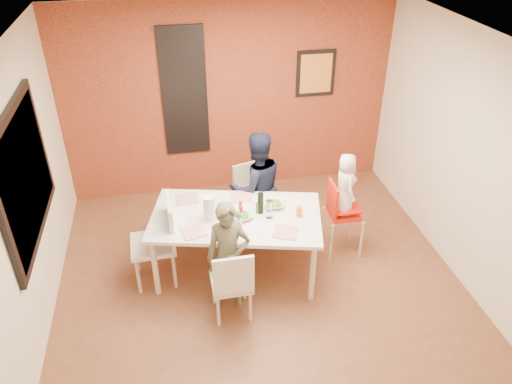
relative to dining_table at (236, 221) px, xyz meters
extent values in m
plane|color=brown|center=(0.23, -0.30, -0.70)|extent=(4.50, 4.50, 0.00)
cube|color=silver|center=(0.23, -0.30, 2.00)|extent=(4.50, 4.50, 0.02)
cube|color=beige|center=(0.23, 1.95, 0.65)|extent=(4.50, 0.02, 2.70)
cube|color=beige|center=(0.23, -2.55, 0.65)|extent=(4.50, 0.02, 2.70)
cube|color=beige|center=(-2.02, -0.30, 0.65)|extent=(0.02, 4.50, 2.70)
cube|color=beige|center=(2.48, -0.30, 0.65)|extent=(0.02, 4.50, 2.70)
cube|color=maroon|center=(0.23, 1.93, 0.65)|extent=(4.50, 0.02, 2.70)
cube|color=black|center=(-1.99, -0.10, 0.85)|extent=(0.05, 1.70, 1.30)
cube|color=black|center=(-1.98, -0.10, 0.85)|extent=(0.02, 1.55, 1.15)
cube|color=silver|center=(-0.37, 1.91, 0.80)|extent=(0.55, 0.03, 1.70)
cube|color=black|center=(-0.37, 1.91, 0.80)|extent=(0.60, 0.03, 1.76)
cube|color=black|center=(1.43, 1.91, 0.95)|extent=(0.54, 0.03, 0.64)
cube|color=gold|center=(1.43, 1.89, 0.95)|extent=(0.44, 0.01, 0.54)
cube|color=silver|center=(0.00, 0.00, 0.05)|extent=(2.04, 1.44, 0.04)
cylinder|color=beige|center=(-0.92, -0.22, -0.34)|extent=(0.06, 0.06, 0.73)
cylinder|color=beige|center=(-0.72, 0.62, -0.34)|extent=(0.06, 0.06, 0.73)
cylinder|color=beige|center=(0.72, -0.62, -0.34)|extent=(0.06, 0.06, 0.73)
cylinder|color=beige|center=(0.92, 0.22, -0.34)|extent=(0.06, 0.06, 0.73)
cube|color=silver|center=(-0.16, -0.65, -0.29)|extent=(0.41, 0.41, 0.05)
cube|color=silver|center=(-0.16, -0.84, -0.06)|extent=(0.40, 0.04, 0.46)
cylinder|color=beige|center=(0.00, -0.49, -0.50)|extent=(0.03, 0.03, 0.40)
cylinder|color=beige|center=(0.01, -0.82, -0.50)|extent=(0.03, 0.03, 0.40)
cylinder|color=beige|center=(-0.33, -0.49, -0.50)|extent=(0.03, 0.03, 0.40)
cylinder|color=beige|center=(-0.32, -0.82, -0.50)|extent=(0.03, 0.03, 0.40)
cube|color=beige|center=(0.36, 0.79, -0.29)|extent=(0.51, 0.51, 0.05)
cube|color=beige|center=(0.30, 0.97, -0.06)|extent=(0.40, 0.15, 0.46)
cylinder|color=beige|center=(0.24, 0.58, -0.50)|extent=(0.03, 0.03, 0.40)
cylinder|color=beige|center=(0.15, 0.90, -0.50)|extent=(0.03, 0.03, 0.40)
cylinder|color=beige|center=(0.56, 0.68, -0.50)|extent=(0.03, 0.03, 0.40)
cylinder|color=beige|center=(0.47, 1.00, -0.50)|extent=(0.03, 0.03, 0.40)
cube|color=silver|center=(-0.93, 0.02, -0.21)|extent=(0.49, 0.49, 0.05)
cube|color=silver|center=(-0.71, 0.03, 0.06)|extent=(0.06, 0.48, 0.54)
cylinder|color=#BDA68C|center=(-1.13, 0.21, -0.47)|extent=(0.04, 0.04, 0.47)
cylinder|color=#BDA68C|center=(-0.74, 0.23, -0.47)|extent=(0.04, 0.04, 0.47)
cylinder|color=#BDA68C|center=(-1.12, -0.18, -0.47)|extent=(0.04, 0.04, 0.47)
cylinder|color=#BDA68C|center=(-0.72, -0.17, -0.47)|extent=(0.04, 0.04, 0.47)
cube|color=red|center=(1.31, 0.14, -0.16)|extent=(0.34, 0.34, 0.05)
cube|color=red|center=(1.15, 0.14, 0.06)|extent=(0.04, 0.33, 0.39)
cube|color=red|center=(1.31, 0.14, -0.07)|extent=(0.34, 0.34, 0.02)
cylinder|color=#C2AD90|center=(1.49, -0.05, -0.44)|extent=(0.03, 0.03, 0.52)
cylinder|color=#C2AD90|center=(1.12, -0.04, -0.44)|extent=(0.03, 0.03, 0.52)
cylinder|color=#C2AD90|center=(1.50, 0.32, -0.44)|extent=(0.03, 0.03, 0.52)
cylinder|color=#C2AD90|center=(1.13, 0.33, -0.44)|extent=(0.03, 0.03, 0.52)
imported|color=#504E39|center=(-0.16, -0.49, -0.08)|extent=(0.50, 0.37, 1.24)
imported|color=black|center=(0.36, 0.63, 0.02)|extent=(0.78, 0.65, 1.44)
imported|color=silver|center=(1.29, 0.14, 0.24)|extent=(0.25, 0.38, 0.76)
cube|color=white|center=(-0.48, -0.22, 0.08)|extent=(0.29, 0.29, 0.01)
cube|color=white|center=(0.12, 0.36, 0.08)|extent=(0.26, 0.26, 0.01)
cube|color=silver|center=(0.46, -0.41, 0.08)|extent=(0.32, 0.32, 0.01)
cube|color=silver|center=(-0.50, 0.43, 0.08)|extent=(0.25, 0.25, 0.01)
imported|color=white|center=(0.06, -0.06, 0.10)|extent=(0.30, 0.30, 0.06)
imported|color=silver|center=(0.46, 0.10, 0.10)|extent=(0.28, 0.28, 0.06)
cylinder|color=black|center=(0.28, 0.00, 0.19)|extent=(0.07, 0.07, 0.25)
cylinder|color=silver|center=(-0.01, -0.28, 0.16)|extent=(0.06, 0.06, 0.18)
cylinder|color=white|center=(0.35, -0.10, 0.17)|extent=(0.07, 0.07, 0.21)
cylinder|color=silver|center=(-0.29, -0.02, 0.21)|extent=(0.13, 0.13, 0.29)
cylinder|color=red|center=(0.05, -0.04, 0.14)|extent=(0.04, 0.04, 0.14)
cylinder|color=#337426|center=(0.24, 0.00, 0.14)|extent=(0.04, 0.04, 0.14)
cylinder|color=brown|center=(0.06, 0.05, 0.14)|extent=(0.04, 0.04, 0.15)
cylinder|color=orange|center=(0.68, -0.14, 0.13)|extent=(0.07, 0.07, 0.11)
camera|label=1|loc=(-0.63, -4.45, 3.19)|focal=35.00mm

